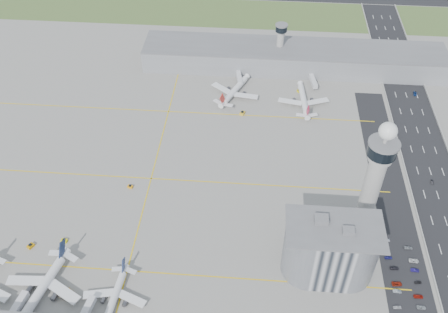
# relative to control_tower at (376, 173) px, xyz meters

# --- Properties ---
(ground) EXTENTS (1000.00, 1000.00, 0.00)m
(ground) POSITION_rel_control_tower_xyz_m (-72.00, -8.00, -35.04)
(ground) COLOR #98958D
(grass_strip_0) EXTENTS (480.00, 50.00, 0.08)m
(grass_strip_0) POSITION_rel_control_tower_xyz_m (-92.00, 217.00, -35.00)
(grass_strip_0) COLOR #526B33
(grass_strip_0) RESTS_ON ground
(barrier_left) EXTENTS (0.60, 500.00, 1.20)m
(barrier_left) POSITION_rel_control_tower_xyz_m (29.00, -8.00, -34.44)
(barrier_left) COLOR #9E9E99
(barrier_left) RESTS_ON ground
(landside_road) EXTENTS (18.00, 260.00, 0.08)m
(landside_road) POSITION_rel_control_tower_xyz_m (18.00, -18.00, -35.00)
(landside_road) COLOR black
(landside_road) RESTS_ON ground
(parking_lot) EXTENTS (20.00, 44.00, 0.10)m
(parking_lot) POSITION_rel_control_tower_xyz_m (16.00, -30.00, -34.99)
(parking_lot) COLOR black
(parking_lot) RESTS_ON ground
(taxiway_line_h_0) EXTENTS (260.00, 0.60, 0.01)m
(taxiway_line_h_0) POSITION_rel_control_tower_xyz_m (-112.00, -38.00, -35.04)
(taxiway_line_h_0) COLOR yellow
(taxiway_line_h_0) RESTS_ON ground
(taxiway_line_h_1) EXTENTS (260.00, 0.60, 0.01)m
(taxiway_line_h_1) POSITION_rel_control_tower_xyz_m (-112.00, 22.00, -35.04)
(taxiway_line_h_1) COLOR yellow
(taxiway_line_h_1) RESTS_ON ground
(taxiway_line_h_2) EXTENTS (260.00, 0.60, 0.01)m
(taxiway_line_h_2) POSITION_rel_control_tower_xyz_m (-112.00, 82.00, -35.04)
(taxiway_line_h_2) COLOR yellow
(taxiway_line_h_2) RESTS_ON ground
(taxiway_line_v) EXTENTS (0.60, 260.00, 0.01)m
(taxiway_line_v) POSITION_rel_control_tower_xyz_m (-112.00, 22.00, -35.04)
(taxiway_line_v) COLOR yellow
(taxiway_line_v) RESTS_ON ground
(control_tower) EXTENTS (14.00, 14.00, 64.50)m
(control_tower) POSITION_rel_control_tower_xyz_m (0.00, 0.00, 0.00)
(control_tower) COLOR #ADAAA5
(control_tower) RESTS_ON ground
(secondary_tower) EXTENTS (8.60, 8.60, 31.90)m
(secondary_tower) POSITION_rel_control_tower_xyz_m (-42.00, 142.00, -16.24)
(secondary_tower) COLOR #ADAAA5
(secondary_tower) RESTS_ON ground
(admin_building) EXTENTS (42.00, 24.00, 33.50)m
(admin_building) POSITION_rel_control_tower_xyz_m (-20.01, -30.00, -19.74)
(admin_building) COLOR #B2B2B7
(admin_building) RESTS_ON ground
(terminal_pier) EXTENTS (210.00, 32.00, 15.80)m
(terminal_pier) POSITION_rel_control_tower_xyz_m (-32.00, 140.00, -27.14)
(terminal_pier) COLOR gray
(terminal_pier) RESTS_ON ground
(airplane_near_b) EXTENTS (45.38, 50.27, 12.10)m
(airplane_near_b) POSITION_rel_control_tower_xyz_m (-146.63, -52.32, -28.99)
(airplane_near_b) COLOR white
(airplane_near_b) RESTS_ON ground
(airplane_near_c) EXTENTS (31.87, 36.53, 9.56)m
(airplane_near_c) POSITION_rel_control_tower_xyz_m (-113.89, -54.12, -30.26)
(airplane_near_c) COLOR white
(airplane_near_c) RESTS_ON ground
(airplane_far_a) EXTENTS (47.15, 50.27, 11.21)m
(airplane_far_a) POSITION_rel_control_tower_xyz_m (-70.90, 104.23, -29.44)
(airplane_far_a) COLOR white
(airplane_far_a) RESTS_ON ground
(airplane_far_b) EXTENTS (36.75, 42.10, 11.01)m
(airplane_far_b) POSITION_rel_control_tower_xyz_m (-25.87, 97.58, -29.54)
(airplane_far_b) COLOR white
(airplane_far_b) RESTS_ON ground
(jet_bridge_far_0) EXTENTS (5.39, 14.31, 5.70)m
(jet_bridge_far_0) POSITION_rel_control_tower_xyz_m (-70.00, 124.00, -32.19)
(jet_bridge_far_0) COLOR silver
(jet_bridge_far_0) RESTS_ON ground
(jet_bridge_far_1) EXTENTS (5.39, 14.31, 5.70)m
(jet_bridge_far_1) POSITION_rel_control_tower_xyz_m (-20.00, 124.00, -32.19)
(jet_bridge_far_1) COLOR silver
(jet_bridge_far_1) RESTS_ON ground
(tug_0) EXTENTS (3.52, 3.90, 1.87)m
(tug_0) POSITION_rel_control_tower_xyz_m (-161.50, -28.30, -34.10)
(tug_0) COLOR #CE8E07
(tug_0) RESTS_ON ground
(tug_1) EXTENTS (4.13, 4.01, 1.99)m
(tug_1) POSITION_rel_control_tower_xyz_m (-136.03, -51.67, -34.05)
(tug_1) COLOR #D68100
(tug_1) RESTS_ON ground
(tug_2) EXTENTS (3.04, 2.20, 1.69)m
(tug_2) POSITION_rel_control_tower_xyz_m (-146.35, -23.90, -34.19)
(tug_2) COLOR yellow
(tug_2) RESTS_ON ground
(tug_3) EXTENTS (3.12, 2.46, 1.61)m
(tug_3) POSITION_rel_control_tower_xyz_m (-122.00, 14.44, -34.23)
(tug_3) COLOR orange
(tug_3) RESTS_ON ground
(tug_4) EXTENTS (3.72, 4.30, 2.10)m
(tug_4) POSITION_rel_control_tower_xyz_m (-64.72, 83.00, -33.99)
(tug_4) COLOR gold
(tug_4) RESTS_ON ground
(tug_5) EXTENTS (3.28, 3.52, 1.69)m
(tug_5) POSITION_rel_control_tower_xyz_m (-28.05, 109.91, -34.20)
(tug_5) COLOR #D7C30A
(tug_5) RESTS_ON ground
(car_lot_0) EXTENTS (3.66, 1.84, 1.20)m
(car_lot_0) POSITION_rel_control_tower_xyz_m (9.84, -47.39, -34.44)
(car_lot_0) COLOR silver
(car_lot_0) RESTS_ON ground
(car_lot_1) EXTENTS (3.92, 1.48, 1.28)m
(car_lot_1) POSITION_rel_control_tower_xyz_m (11.12, -39.39, -34.40)
(car_lot_1) COLOR #909DA4
(car_lot_1) RESTS_ON ground
(car_lot_2) EXTENTS (4.73, 2.48, 1.27)m
(car_lot_2) POSITION_rel_control_tower_xyz_m (11.64, -35.54, -34.41)
(car_lot_2) COLOR #9F2513
(car_lot_2) RESTS_ON ground
(car_lot_3) EXTENTS (4.16, 1.82, 1.19)m
(car_lot_3) POSITION_rel_control_tower_xyz_m (11.91, -27.08, -34.45)
(car_lot_3) COLOR #232229
(car_lot_3) RESTS_ON ground
(car_lot_4) EXTENTS (3.71, 1.81, 1.22)m
(car_lot_4) POSITION_rel_control_tower_xyz_m (10.14, -21.34, -34.43)
(car_lot_4) COLOR navy
(car_lot_4) RESTS_ON ground
(car_lot_5) EXTENTS (3.63, 1.41, 1.18)m
(car_lot_5) POSITION_rel_control_tower_xyz_m (10.64, -10.83, -34.45)
(car_lot_5) COLOR silver
(car_lot_5) RESTS_ON ground
(car_lot_6) EXTENTS (4.00, 1.98, 1.09)m
(car_lot_6) POSITION_rel_control_tower_xyz_m (20.24, -46.70, -34.50)
(car_lot_6) COLOR #A0A7AC
(car_lot_6) RESTS_ON ground
(car_lot_7) EXTENTS (4.31, 1.93, 1.23)m
(car_lot_7) POSITION_rel_control_tower_xyz_m (20.08, -41.33, -34.43)
(car_lot_7) COLOR #9B170D
(car_lot_7) RESTS_ON ground
(car_lot_8) EXTENTS (3.39, 1.81, 1.10)m
(car_lot_8) POSITION_rel_control_tower_xyz_m (21.41, -33.95, -34.49)
(car_lot_8) COLOR black
(car_lot_8) RESTS_ON ground
(car_lot_9) EXTENTS (3.89, 1.47, 1.27)m
(car_lot_9) POSITION_rel_control_tower_xyz_m (21.23, -27.54, -34.41)
(car_lot_9) COLOR navy
(car_lot_9) RESTS_ON ground
(car_lot_10) EXTENTS (4.73, 2.36, 1.29)m
(car_lot_10) POSITION_rel_control_tower_xyz_m (21.76, -22.18, -34.40)
(car_lot_10) COLOR silver
(car_lot_10) RESTS_ON ground
(car_lot_11) EXTENTS (4.25, 1.81, 1.22)m
(car_lot_11) POSITION_rel_control_tower_xyz_m (20.58, -14.81, -34.43)
(car_lot_11) COLOR gray
(car_lot_11) RESTS_ON ground
(car_hw_1) EXTENTS (1.67, 3.54, 1.12)m
(car_hw_1) POSITION_rel_control_tower_xyz_m (41.94, 31.00, -34.48)
(car_hw_1) COLOR black
(car_hw_1) RESTS_ON ground
(car_hw_2) EXTENTS (2.85, 4.92, 1.29)m
(car_hw_2) POSITION_rel_control_tower_xyz_m (48.90, 113.17, -34.40)
(car_hw_2) COLOR navy
(car_hw_2) RESTS_ON ground
(car_hw_4) EXTENTS (1.52, 3.67, 1.24)m
(car_hw_4) POSITION_rel_control_tower_xyz_m (36.84, 172.77, -34.42)
(car_hw_4) COLOR #A7AAAF
(car_hw_4) RESTS_ON ground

